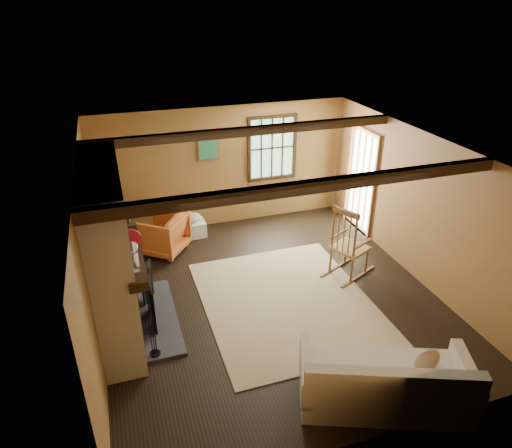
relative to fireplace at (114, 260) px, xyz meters
name	(u,v)px	position (x,y,z in m)	size (l,w,h in m)	color
ground	(270,296)	(2.23, 0.00, -1.10)	(5.50, 5.50, 0.00)	black
room_envelope	(280,193)	(2.45, 0.26, 0.53)	(5.02, 5.52, 2.44)	olive
fireplace	(114,260)	(0.00, 0.00, 0.00)	(1.02, 2.30, 2.40)	brown
rug	(286,301)	(2.43, -0.20, -1.10)	(2.50, 3.00, 0.01)	tan
rocking_chair	(349,246)	(3.67, 0.21, -0.57)	(1.03, 0.82, 1.26)	tan
sofa	(385,385)	(2.78, -2.36, -0.83)	(2.11, 1.50, 0.78)	beige
firewood_pile	(122,237)	(0.12, 2.49, -0.98)	(0.66, 0.12, 0.24)	brown
laundry_basket	(192,229)	(1.46, 2.37, -0.95)	(0.50, 0.38, 0.30)	white
basket_pillow	(192,218)	(1.46, 2.37, -0.71)	(0.37, 0.30, 0.18)	beige
armchair	(162,233)	(0.83, 1.95, -0.74)	(0.79, 0.81, 0.74)	#BF6026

